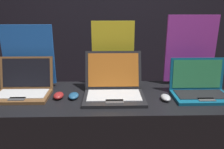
# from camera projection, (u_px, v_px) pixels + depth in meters

# --- Properties ---
(wall_back) EXTENTS (8.00, 0.05, 2.80)m
(wall_back) POSITION_uv_depth(u_px,v_px,m) (109.00, 11.00, 2.80)
(wall_back) COLOR black
(wall_back) RESTS_ON ground_plane
(laptop_front) EXTENTS (0.37, 0.29, 0.24)m
(laptop_front) POSITION_uv_depth(u_px,v_px,m) (23.00, 87.00, 1.48)
(laptop_front) COLOR brown
(laptop_front) RESTS_ON display_counter
(mouse_front) EXTENTS (0.07, 0.10, 0.04)m
(mouse_front) POSITION_uv_depth(u_px,v_px,m) (59.00, 96.00, 1.43)
(mouse_front) COLOR maroon
(mouse_front) RESTS_ON display_counter
(promo_stand_front) EXTENTS (0.37, 0.07, 0.46)m
(promo_stand_front) POSITION_uv_depth(u_px,v_px,m) (29.00, 58.00, 1.59)
(promo_stand_front) COLOR black
(promo_stand_front) RESTS_ON display_counter
(laptop_middle) EXTENTS (0.40, 0.37, 0.27)m
(laptop_middle) POSITION_uv_depth(u_px,v_px,m) (114.00, 86.00, 1.47)
(laptop_middle) COLOR black
(laptop_middle) RESTS_ON display_counter
(mouse_middle) EXTENTS (0.07, 0.10, 0.03)m
(mouse_middle) POSITION_uv_depth(u_px,v_px,m) (74.00, 96.00, 1.44)
(mouse_middle) COLOR navy
(mouse_middle) RESTS_ON display_counter
(promo_stand_middle) EXTENTS (0.31, 0.07, 0.48)m
(promo_stand_middle) POSITION_uv_depth(u_px,v_px,m) (113.00, 55.00, 1.63)
(promo_stand_middle) COLOR black
(promo_stand_middle) RESTS_ON display_counter
(laptop_back) EXTENTS (0.37, 0.25, 0.24)m
(laptop_back) POSITION_uv_depth(u_px,v_px,m) (200.00, 88.00, 1.46)
(laptop_back) COLOR #0F5170
(laptop_back) RESTS_ON display_counter
(mouse_back) EXTENTS (0.06, 0.10, 0.03)m
(mouse_back) POSITION_uv_depth(u_px,v_px,m) (166.00, 98.00, 1.41)
(mouse_back) COLOR #B2B2B7
(mouse_back) RESTS_ON display_counter
(promo_stand_back) EXTENTS (0.37, 0.07, 0.52)m
(promo_stand_back) POSITION_uv_depth(u_px,v_px,m) (190.00, 52.00, 1.63)
(promo_stand_back) COLOR black
(promo_stand_back) RESTS_ON display_counter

